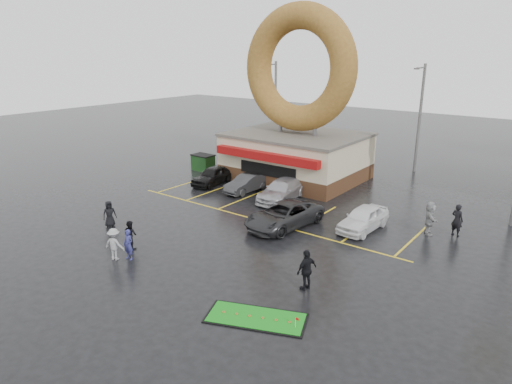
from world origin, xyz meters
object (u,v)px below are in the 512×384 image
Objects in this scene: car_grey at (284,215)px; car_white at (363,218)px; car_black at (213,176)px; car_dgrey at (246,183)px; car_silver at (282,190)px; person_cameraman at (307,270)px; donut_shop at (297,124)px; person_blue at (128,245)px; streetlight_left at (275,105)px; streetlight_mid at (420,116)px; putting_green at (256,318)px; dumpster at (203,163)px.

car_grey is 1.29× the size of car_white.
car_black is 3.32m from car_dgrey.
car_silver is at bearing 133.31° from car_grey.
person_cameraman is (4.93, -5.60, 0.21)m from car_grey.
car_silver is (2.26, -5.37, -3.76)m from donut_shop.
car_grey reaches higher than car_black.
person_cameraman is at bearing -79.60° from car_white.
donut_shop is at bearing -131.64° from person_cameraman.
streetlight_left is at bearing 103.78° from person_blue.
donut_shop is 10.59m from streetlight_mid.
person_cameraman is at bearing -40.94° from car_grey.
donut_shop is at bearing 145.53° from car_white.
putting_green is at bearing -83.44° from car_white.
person_cameraman is 0.44× the size of putting_green.
donut_shop is at bearing -44.78° from streetlight_left.
car_dgrey is at bearing -99.48° from donut_shop.
car_white is (2.14, -15.05, -4.08)m from streetlight_mid.
car_silver is 5.04m from car_grey.
car_silver reaches higher than dumpster.
car_black is at bearing 109.45° from person_blue.
streetlight_mid is 26.69m from person_blue.
streetlight_left is at bearing 121.45° from car_silver.
streetlight_mid is 5.71× the size of person_blue.
car_dgrey is 14.68m from person_cameraman.
streetlight_left is 1.00× the size of streetlight_mid.
car_silver is at bearing -67.15° from donut_shop.
person_cameraman is at bearing 12.75° from person_blue.
car_black is at bearing -109.49° from person_cameraman.
streetlight_mid reaches higher than car_white.
car_dgrey is at bearing 153.84° from car_grey.
person_blue is at bearing -85.36° from donut_shop.
donut_shop reaches higher than streetlight_left.
streetlight_mid is at bearing 48.62° from donut_shop.
car_white is (9.14, -7.11, -3.77)m from donut_shop.
car_silver is 12.49m from person_cameraman.
person_blue is 0.84× the size of person_cameraman.
putting_green is (7.50, -12.86, -0.68)m from car_silver.
person_cameraman is (7.86, -9.70, 0.23)m from car_silver.
car_black is (-11.22, -13.36, -4.09)m from streetlight_mid.
person_blue is at bearing -57.75° from person_cameraman.
streetlight_left is at bearing 86.11° from dumpster.
putting_green is at bearing 7.92° from person_cameraman.
dumpster is (-10.08, 2.65, -0.06)m from car_silver.
car_dgrey is at bearing -120.66° from streetlight_mid.
car_dgrey is at bearing 95.62° from person_blue.
streetlight_left reaches higher than car_black.
car_black is 2.27× the size of dumpster.
person_cameraman is (0.98, -7.96, 0.24)m from car_white.
streetlight_left is 15.94m from car_silver.
streetlight_left is 2.20× the size of car_black.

